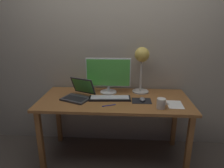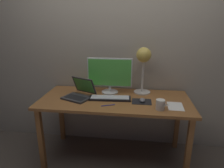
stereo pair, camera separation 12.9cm
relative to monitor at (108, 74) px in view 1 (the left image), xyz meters
name	(u,v)px [view 1 (the left image)]	position (x,y,z in m)	size (l,w,h in m)	color
ground_plane	(114,156)	(0.08, -0.18, -0.96)	(4.80, 4.80, 0.00)	brown
back_wall	(116,42)	(0.08, 0.22, 0.34)	(4.80, 0.06, 2.60)	#B2A893
desk	(114,105)	(0.08, -0.18, -0.30)	(1.60, 0.70, 0.74)	#935B2D
monitor	(108,74)	(0.00, 0.00, 0.00)	(0.51, 0.19, 0.40)	silver
keyboard_main	(110,98)	(0.03, -0.20, -0.21)	(0.45, 0.17, 0.03)	black
laptop	(79,92)	(-0.30, -0.18, -0.16)	(0.37, 0.37, 0.21)	#38383A
desk_lamp	(142,59)	(0.37, 0.04, 0.17)	(0.19, 0.19, 0.52)	beige
mousepad	(142,101)	(0.37, -0.23, -0.22)	(0.20, 0.16, 0.00)	black
mouse	(142,99)	(0.37, -0.24, -0.20)	(0.06, 0.10, 0.03)	slate
coffee_mug	(161,103)	(0.54, -0.40, -0.17)	(0.12, 0.08, 0.10)	white
paper_sheet_near_mouse	(175,104)	(0.69, -0.31, -0.22)	(0.15, 0.21, 0.00)	white
pen	(109,105)	(0.03, -0.38, -0.22)	(0.01, 0.01, 0.14)	#2633A5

